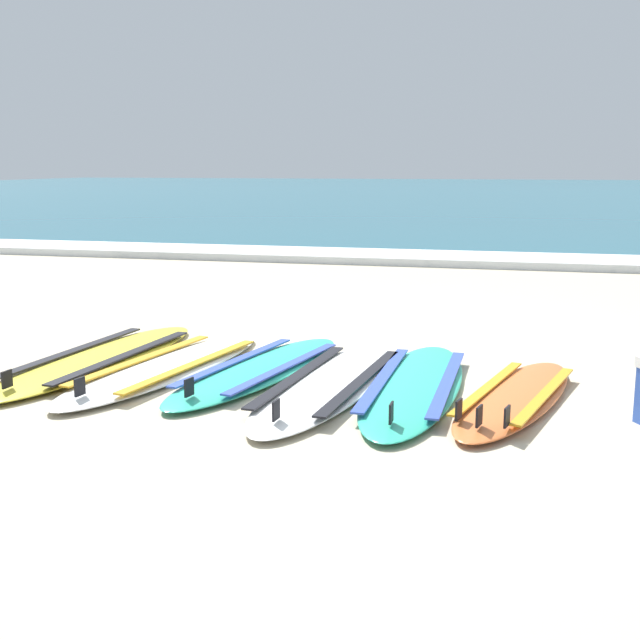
# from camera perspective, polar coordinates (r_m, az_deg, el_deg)

# --- Properties ---
(ground_plane) EXTENTS (80.00, 80.00, 0.00)m
(ground_plane) POSITION_cam_1_polar(r_m,az_deg,el_deg) (5.80, 1.60, -3.41)
(ground_plane) COLOR #C1B599
(sea) EXTENTS (80.00, 60.00, 0.10)m
(sea) POSITION_cam_1_polar(r_m,az_deg,el_deg) (41.41, 12.43, 8.79)
(sea) COLOR #23667A
(sea) RESTS_ON ground
(wave_foam_strip) EXTENTS (80.00, 1.33, 0.11)m
(wave_foam_strip) POSITION_cam_1_polar(r_m,az_deg,el_deg) (12.18, 8.24, 4.32)
(wave_foam_strip) COLOR white
(wave_foam_strip) RESTS_ON ground
(surfboard_0) EXTENTS (0.85, 2.50, 0.18)m
(surfboard_0) POSITION_cam_1_polar(r_m,az_deg,el_deg) (6.15, -15.33, -2.63)
(surfboard_0) COLOR yellow
(surfboard_0) RESTS_ON ground
(surfboard_1) EXTENTS (0.98, 2.38, 0.18)m
(surfboard_1) POSITION_cam_1_polar(r_m,az_deg,el_deg) (5.78, -10.70, -3.27)
(surfboard_1) COLOR white
(surfboard_1) RESTS_ON ground
(surfboard_2) EXTENTS (0.97, 2.25, 0.18)m
(surfboard_2) POSITION_cam_1_polar(r_m,az_deg,el_deg) (5.63, -4.27, -3.48)
(surfboard_2) COLOR #2DB793
(surfboard_2) RESTS_ON ground
(surfboard_3) EXTENTS (0.81, 2.41, 0.18)m
(surfboard_3) POSITION_cam_1_polar(r_m,az_deg,el_deg) (5.28, 0.70, -4.46)
(surfboard_3) COLOR white
(surfboard_3) RESTS_ON ground
(surfboard_4) EXTENTS (0.61, 2.31, 0.18)m
(surfboard_4) POSITION_cam_1_polar(r_m,az_deg,el_deg) (5.26, 6.67, -4.59)
(surfboard_4) COLOR #2DB793
(surfboard_4) RESTS_ON ground
(surfboard_5) EXTENTS (0.94, 1.99, 0.18)m
(surfboard_5) POSITION_cam_1_polar(r_m,az_deg,el_deg) (5.11, 13.59, -5.27)
(surfboard_5) COLOR orange
(surfboard_5) RESTS_ON ground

